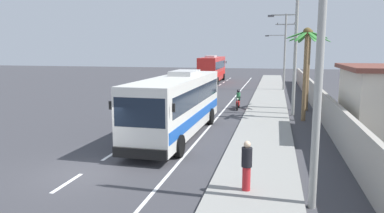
{
  "coord_description": "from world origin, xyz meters",
  "views": [
    {
      "loc": [
        7.36,
        -12.52,
        4.91
      ],
      "look_at": [
        2.86,
        7.01,
        1.7
      ],
      "focal_mm": 33.9,
      "sensor_mm": 36.0,
      "label": 1
    }
  ],
  "objects_px": {
    "palm_second": "(306,55)",
    "motorcycle_beside_bus": "(238,101)",
    "pedestrian_near_kerb": "(247,165)",
    "utility_pole_mid": "(295,46)",
    "utility_pole_far": "(284,50)",
    "utility_pole_nearest": "(319,66)",
    "coach_bus_far_lane": "(212,68)",
    "coach_bus_foreground": "(178,103)",
    "palm_nearest": "(308,54)"
  },
  "relations": [
    {
      "from": "utility_pole_nearest",
      "to": "utility_pole_mid",
      "type": "xyz_separation_m",
      "value": [
        0.03,
        16.28,
        0.71
      ]
    },
    {
      "from": "utility_pole_mid",
      "to": "pedestrian_near_kerb",
      "type": "bearing_deg",
      "value": -97.71
    },
    {
      "from": "coach_bus_far_lane",
      "to": "motorcycle_beside_bus",
      "type": "relative_size",
      "value": 5.79
    },
    {
      "from": "palm_second",
      "to": "utility_pole_nearest",
      "type": "bearing_deg",
      "value": -92.86
    },
    {
      "from": "utility_pole_far",
      "to": "palm_second",
      "type": "relative_size",
      "value": 1.41
    },
    {
      "from": "palm_second",
      "to": "palm_nearest",
      "type": "bearing_deg",
      "value": 83.85
    },
    {
      "from": "coach_bus_foreground",
      "to": "coach_bus_far_lane",
      "type": "xyz_separation_m",
      "value": [
        -3.77,
        33.05,
        0.17
      ]
    },
    {
      "from": "pedestrian_near_kerb",
      "to": "palm_second",
      "type": "height_order",
      "value": "palm_second"
    },
    {
      "from": "coach_bus_foreground",
      "to": "utility_pole_nearest",
      "type": "relative_size",
      "value": 1.39
    },
    {
      "from": "utility_pole_nearest",
      "to": "palm_second",
      "type": "xyz_separation_m",
      "value": [
        0.72,
        14.38,
        0.07
      ]
    },
    {
      "from": "coach_bus_foreground",
      "to": "pedestrian_near_kerb",
      "type": "xyz_separation_m",
      "value": [
        4.47,
        -7.7,
        -0.84
      ]
    },
    {
      "from": "palm_second",
      "to": "coach_bus_foreground",
      "type": "bearing_deg",
      "value": -140.21
    },
    {
      "from": "pedestrian_near_kerb",
      "to": "utility_pole_nearest",
      "type": "xyz_separation_m",
      "value": [
        2.09,
        -0.62,
        3.36
      ]
    },
    {
      "from": "utility_pole_far",
      "to": "palm_nearest",
      "type": "distance_m",
      "value": 13.92
    },
    {
      "from": "coach_bus_far_lane",
      "to": "utility_pole_mid",
      "type": "xyz_separation_m",
      "value": [
        10.35,
        -25.09,
        3.06
      ]
    },
    {
      "from": "utility_pole_mid",
      "to": "coach_bus_far_lane",
      "type": "bearing_deg",
      "value": 112.43
    },
    {
      "from": "utility_pole_nearest",
      "to": "palm_nearest",
      "type": "distance_m",
      "value": 18.76
    },
    {
      "from": "palm_second",
      "to": "coach_bus_far_lane",
      "type": "bearing_deg",
      "value": 112.25
    },
    {
      "from": "motorcycle_beside_bus",
      "to": "utility_pole_nearest",
      "type": "bearing_deg",
      "value": -77.17
    },
    {
      "from": "coach_bus_foreground",
      "to": "palm_nearest",
      "type": "distance_m",
      "value": 13.23
    },
    {
      "from": "motorcycle_beside_bus",
      "to": "palm_second",
      "type": "height_order",
      "value": "palm_second"
    },
    {
      "from": "coach_bus_foreground",
      "to": "coach_bus_far_lane",
      "type": "height_order",
      "value": "coach_bus_far_lane"
    },
    {
      "from": "coach_bus_foreground",
      "to": "motorcycle_beside_bus",
      "type": "xyz_separation_m",
      "value": [
        2.4,
        9.91,
        -1.23
      ]
    },
    {
      "from": "coach_bus_far_lane",
      "to": "palm_nearest",
      "type": "distance_m",
      "value": 25.52
    },
    {
      "from": "coach_bus_foreground",
      "to": "pedestrian_near_kerb",
      "type": "height_order",
      "value": "coach_bus_foreground"
    },
    {
      "from": "coach_bus_foreground",
      "to": "utility_pole_nearest",
      "type": "xyz_separation_m",
      "value": [
        6.55,
        -8.32,
        2.53
      ]
    },
    {
      "from": "palm_second",
      "to": "motorcycle_beside_bus",
      "type": "bearing_deg",
      "value": 141.68
    },
    {
      "from": "utility_pole_nearest",
      "to": "palm_nearest",
      "type": "bearing_deg",
      "value": 86.37
    },
    {
      "from": "motorcycle_beside_bus",
      "to": "utility_pole_mid",
      "type": "relative_size",
      "value": 0.21
    },
    {
      "from": "utility_pole_mid",
      "to": "utility_pole_far",
      "type": "distance_m",
      "value": 16.29
    },
    {
      "from": "pedestrian_near_kerb",
      "to": "utility_pole_mid",
      "type": "relative_size",
      "value": 0.18
    },
    {
      "from": "pedestrian_near_kerb",
      "to": "utility_pole_nearest",
      "type": "bearing_deg",
      "value": 114.73
    },
    {
      "from": "utility_pole_mid",
      "to": "palm_second",
      "type": "xyz_separation_m",
      "value": [
        0.68,
        -1.9,
        -0.64
      ]
    },
    {
      "from": "utility_pole_far",
      "to": "palm_second",
      "type": "xyz_separation_m",
      "value": [
        1.08,
        -18.18,
        -0.26
      ]
    },
    {
      "from": "pedestrian_near_kerb",
      "to": "utility_pole_far",
      "type": "distance_m",
      "value": 32.2
    },
    {
      "from": "utility_pole_nearest",
      "to": "pedestrian_near_kerb",
      "type": "bearing_deg",
      "value": 163.53
    },
    {
      "from": "coach_bus_far_lane",
      "to": "motorcycle_beside_bus",
      "type": "bearing_deg",
      "value": -75.07
    },
    {
      "from": "coach_bus_far_lane",
      "to": "utility_pole_far",
      "type": "relative_size",
      "value": 1.28
    },
    {
      "from": "motorcycle_beside_bus",
      "to": "palm_nearest",
      "type": "distance_m",
      "value": 6.6
    },
    {
      "from": "motorcycle_beside_bus",
      "to": "utility_pole_nearest",
      "type": "xyz_separation_m",
      "value": [
        4.15,
        -18.23,
        3.76
      ]
    },
    {
      "from": "coach_bus_foreground",
      "to": "utility_pole_mid",
      "type": "bearing_deg",
      "value": 50.38
    },
    {
      "from": "pedestrian_near_kerb",
      "to": "palm_second",
      "type": "bearing_deg",
      "value": -150.32
    },
    {
      "from": "pedestrian_near_kerb",
      "to": "coach_bus_far_lane",
      "type": "bearing_deg",
      "value": -127.37
    },
    {
      "from": "pedestrian_near_kerb",
      "to": "utility_pole_nearest",
      "type": "relative_size",
      "value": 0.2
    },
    {
      "from": "coach_bus_foreground",
      "to": "utility_pole_far",
      "type": "bearing_deg",
      "value": 75.66
    },
    {
      "from": "pedestrian_near_kerb",
      "to": "palm_nearest",
      "type": "height_order",
      "value": "palm_nearest"
    },
    {
      "from": "utility_pole_far",
      "to": "palm_nearest",
      "type": "height_order",
      "value": "utility_pole_far"
    },
    {
      "from": "motorcycle_beside_bus",
      "to": "utility_pole_nearest",
      "type": "relative_size",
      "value": 0.23
    },
    {
      "from": "utility_pole_mid",
      "to": "utility_pole_far",
      "type": "relative_size",
      "value": 1.07
    },
    {
      "from": "coach_bus_foreground",
      "to": "utility_pole_nearest",
      "type": "height_order",
      "value": "utility_pole_nearest"
    }
  ]
}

